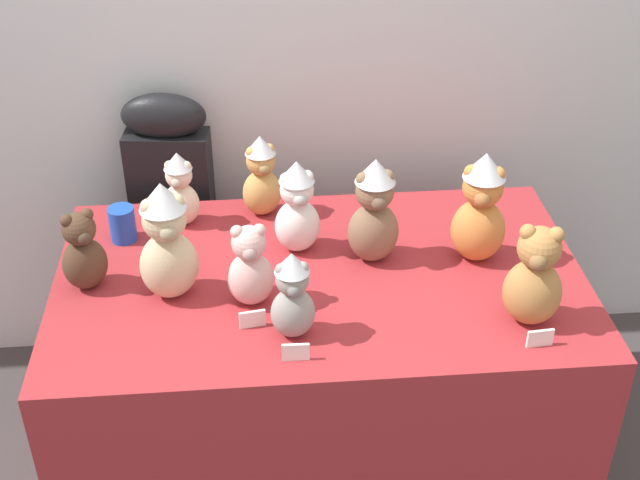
# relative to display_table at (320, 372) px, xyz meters

# --- Properties ---
(wall_back) EXTENTS (7.00, 0.08, 2.60)m
(wall_back) POSITION_rel_display_table_xyz_m (0.00, 0.70, 0.93)
(wall_back) COLOR silver
(wall_back) RESTS_ON ground_plane
(display_table) EXTENTS (1.52, 0.90, 0.75)m
(display_table) POSITION_rel_display_table_xyz_m (0.00, 0.00, 0.00)
(display_table) COLOR maroon
(display_table) RESTS_ON ground_plane
(instrument_case) EXTENTS (0.29, 0.15, 1.07)m
(instrument_case) POSITION_rel_display_table_xyz_m (-0.46, 0.58, 0.17)
(instrument_case) COLOR black
(instrument_case) RESTS_ON ground_plane
(teddy_bear_mocha) EXTENTS (0.16, 0.14, 0.33)m
(teddy_bear_mocha) POSITION_rel_display_table_xyz_m (0.16, 0.07, 0.53)
(teddy_bear_mocha) COLOR #7F6047
(teddy_bear_mocha) RESTS_ON display_table
(teddy_bear_honey) EXTENTS (0.15, 0.14, 0.27)m
(teddy_bear_honey) POSITION_rel_display_table_xyz_m (-0.15, 0.36, 0.51)
(teddy_bear_honey) COLOR tan
(teddy_bear_honey) RESTS_ON display_table
(teddy_bear_ash) EXTENTS (0.12, 0.11, 0.26)m
(teddy_bear_ash) POSITION_rel_display_table_xyz_m (-0.09, -0.26, 0.50)
(teddy_bear_ash) COLOR gray
(teddy_bear_ash) RESTS_ON display_table
(teddy_bear_snow) EXTENTS (0.15, 0.13, 0.30)m
(teddy_bear_snow) POSITION_rel_display_table_xyz_m (-0.05, 0.14, 0.52)
(teddy_bear_snow) COLOR white
(teddy_bear_snow) RESTS_ON display_table
(teddy_bear_ginger) EXTENTS (0.19, 0.17, 0.35)m
(teddy_bear_ginger) POSITION_rel_display_table_xyz_m (0.46, 0.05, 0.54)
(teddy_bear_ginger) COLOR #D17F3D
(teddy_bear_ginger) RESTS_ON display_table
(teddy_bear_sand) EXTENTS (0.19, 0.17, 0.35)m
(teddy_bear_sand) POSITION_rel_display_table_xyz_m (-0.42, -0.06, 0.55)
(teddy_bear_sand) COLOR #CCB78E
(teddy_bear_sand) RESTS_ON display_table
(teddy_bear_blush) EXTENTS (0.13, 0.12, 0.25)m
(teddy_bear_blush) POSITION_rel_display_table_xyz_m (-0.20, -0.11, 0.49)
(teddy_bear_blush) COLOR beige
(teddy_bear_blush) RESTS_ON display_table
(teddy_bear_cocoa) EXTENTS (0.16, 0.15, 0.25)m
(teddy_bear_cocoa) POSITION_rel_display_table_xyz_m (-0.66, 0.00, 0.49)
(teddy_bear_cocoa) COLOR #4C3323
(teddy_bear_cocoa) RESTS_ON display_table
(teddy_bear_caramel) EXTENTS (0.19, 0.17, 0.30)m
(teddy_bear_caramel) POSITION_rel_display_table_xyz_m (0.53, -0.26, 0.51)
(teddy_bear_caramel) COLOR #B27A42
(teddy_bear_caramel) RESTS_ON display_table
(teddy_bear_cream) EXTENTS (0.12, 0.11, 0.25)m
(teddy_bear_cream) POSITION_rel_display_table_xyz_m (-0.41, 0.32, 0.49)
(teddy_bear_cream) COLOR beige
(teddy_bear_cream) RESTS_ON display_table
(party_cup_blue) EXTENTS (0.08, 0.08, 0.11)m
(party_cup_blue) POSITION_rel_display_table_xyz_m (-0.58, 0.24, 0.43)
(party_cup_blue) COLOR blue
(party_cup_blue) RESTS_ON display_table
(name_card_front_left) EXTENTS (0.07, 0.02, 0.05)m
(name_card_front_left) POSITION_rel_display_table_xyz_m (-0.20, -0.22, 0.40)
(name_card_front_left) COLOR white
(name_card_front_left) RESTS_ON display_table
(name_card_front_middle) EXTENTS (0.07, 0.01, 0.05)m
(name_card_front_middle) POSITION_rel_display_table_xyz_m (0.53, -0.36, 0.40)
(name_card_front_middle) COLOR white
(name_card_front_middle) RESTS_ON display_table
(name_card_front_right) EXTENTS (0.07, 0.01, 0.05)m
(name_card_front_right) POSITION_rel_display_table_xyz_m (-0.09, -0.36, 0.40)
(name_card_front_right) COLOR white
(name_card_front_right) RESTS_ON display_table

